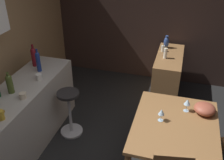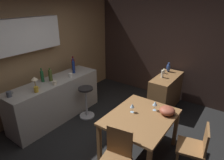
# 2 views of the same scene
# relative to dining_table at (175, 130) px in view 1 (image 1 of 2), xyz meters

# --- Properties ---
(wall_side_right) EXTENTS (0.10, 4.40, 2.60)m
(wall_side_right) POSITION_rel_dining_table_xyz_m (2.39, 0.79, 0.65)
(wall_side_right) COLOR #33231E
(wall_side_right) RESTS_ON ground_plane
(dining_table) EXTENTS (1.19, 0.97, 0.74)m
(dining_table) POSITION_rel_dining_table_xyz_m (0.00, 0.00, 0.00)
(dining_table) COLOR olive
(dining_table) RESTS_ON ground_plane
(kitchen_counter) EXTENTS (2.10, 0.60, 0.90)m
(kitchen_counter) POSITION_rel_dining_table_xyz_m (-0.12, 2.02, -0.20)
(kitchen_counter) COLOR #B2ADA3
(kitchen_counter) RESTS_ON ground_plane
(sideboard_cabinet) EXTENTS (1.10, 0.44, 0.82)m
(sideboard_cabinet) POSITION_rel_dining_table_xyz_m (1.72, 0.23, -0.24)
(sideboard_cabinet) COLOR olive
(sideboard_cabinet) RESTS_ON ground_plane
(bar_stool) EXTENTS (0.34, 0.34, 0.72)m
(bar_stool) POSITION_rel_dining_table_xyz_m (0.30, 1.50, -0.27)
(bar_stool) COLOR #262323
(bar_stool) RESTS_ON ground_plane
(wine_glass_left) EXTENTS (0.07, 0.07, 0.16)m
(wine_glass_left) POSITION_rel_dining_table_xyz_m (0.02, 0.18, 0.21)
(wine_glass_left) COLOR silver
(wine_glass_left) RESTS_ON dining_table
(wine_glass_right) EXTENTS (0.08, 0.08, 0.17)m
(wine_glass_right) POSITION_rel_dining_table_xyz_m (0.30, -0.10, 0.22)
(wine_glass_right) COLOR silver
(wine_glass_right) RESTS_ON dining_table
(fruit_bowl) EXTENTS (0.26, 0.26, 0.13)m
(fruit_bowl) POSITION_rel_dining_table_xyz_m (0.31, -0.32, 0.15)
(fruit_bowl) COLOR #9E4C38
(fruit_bowl) RESTS_ON dining_table
(wine_bottle_ruby) EXTENTS (0.08, 0.08, 0.34)m
(wine_bottle_ruby) POSITION_rel_dining_table_xyz_m (0.61, 2.16, 0.40)
(wine_bottle_ruby) COLOR maroon
(wine_bottle_ruby) RESTS_ON kitchen_counter
(wine_bottle_cobalt) EXTENTS (0.06, 0.06, 0.35)m
(wine_bottle_cobalt) POSITION_rel_dining_table_xyz_m (0.47, 2.01, 0.41)
(wine_bottle_cobalt) COLOR navy
(wine_bottle_cobalt) RESTS_ON kitchen_counter
(wine_bottle_olive) EXTENTS (0.08, 0.08, 0.29)m
(wine_bottle_olive) POSITION_rel_dining_table_xyz_m (-0.15, 2.06, 0.38)
(wine_bottle_olive) COLOR #475623
(wine_bottle_olive) RESTS_ON kitchen_counter
(cup_white) EXTENTS (0.11, 0.08, 0.09)m
(cup_white) POSITION_rel_dining_table_xyz_m (0.24, 1.88, 0.29)
(cup_white) COLOR white
(cup_white) RESTS_ON kitchen_counter
(cup_mustard) EXTENTS (0.12, 0.08, 0.11)m
(cup_mustard) POSITION_rel_dining_table_xyz_m (-0.64, 1.85, 0.30)
(cup_mustard) COLOR gold
(cup_mustard) RESTS_ON kitchen_counter
(cup_cream) EXTENTS (0.12, 0.08, 0.08)m
(cup_cream) POSITION_rel_dining_table_xyz_m (-0.22, 1.84, 0.28)
(cup_cream) COLOR beige
(cup_cream) RESTS_ON kitchen_counter
(pillar_candle_tall) EXTENTS (0.06, 0.06, 0.13)m
(pillar_candle_tall) POSITION_rel_dining_table_xyz_m (1.86, 0.37, 0.22)
(pillar_candle_tall) COLOR white
(pillar_candle_tall) RESTS_ON sideboard_cabinet
(pillar_candle_short) EXTENTS (0.06, 0.06, 0.21)m
(pillar_candle_short) POSITION_rel_dining_table_xyz_m (1.59, 0.30, 0.26)
(pillar_candle_short) COLOR white
(pillar_candle_short) RESTS_ON sideboard_cabinet
(vase_ceramic_blue) EXTENTS (0.10, 0.10, 0.23)m
(vase_ceramic_blue) POSITION_rel_dining_table_xyz_m (2.04, 0.34, 0.27)
(vase_ceramic_blue) COLOR #334C8C
(vase_ceramic_blue) RESTS_ON sideboard_cabinet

